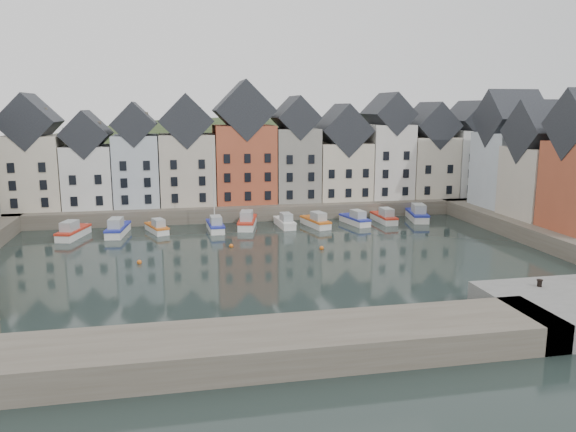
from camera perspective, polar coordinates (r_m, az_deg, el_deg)
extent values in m
plane|color=black|center=(58.01, -1.05, -4.90)|extent=(260.00, 260.00, 0.00)
cube|color=#524B3F|center=(86.76, -4.63, 1.08)|extent=(90.00, 16.00, 2.00)
cube|color=#524B3F|center=(76.04, 27.09, -1.52)|extent=(14.00, 54.00, 2.00)
cube|color=#524B3F|center=(36.10, -10.68, -13.56)|extent=(50.00, 6.00, 2.00)
ellipsoid|color=#1F3319|center=(116.38, -6.02, -6.00)|extent=(153.60, 70.40, 64.00)
sphere|color=#1D3216|center=(106.14, -13.61, 6.80)|extent=(5.77, 5.77, 5.77)
sphere|color=#1D3216|center=(121.03, 5.39, 7.26)|extent=(5.27, 5.27, 5.27)
sphere|color=#1D3216|center=(117.10, 9.61, 6.92)|extent=(5.07, 5.07, 5.07)
sphere|color=#1D3216|center=(113.01, 1.03, 6.89)|extent=(5.01, 5.01, 5.01)
sphere|color=#1D3216|center=(115.25, -25.38, 5.30)|extent=(3.94, 3.94, 3.94)
sphere|color=#1D3216|center=(121.60, 7.04, 7.21)|extent=(5.21, 5.21, 5.21)
sphere|color=#1D3216|center=(114.41, -5.42, 7.15)|extent=(5.45, 5.45, 5.45)
sphere|color=#1D3216|center=(114.06, 13.48, 6.33)|extent=(4.49, 4.49, 4.49)
cube|color=beige|center=(85.53, -24.36, 4.08)|extent=(7.67, 8.00, 10.07)
cube|color=black|center=(85.09, -24.73, 8.71)|extent=(7.67, 8.16, 7.67)
cube|color=silver|center=(84.28, -19.50, 3.83)|extent=(6.56, 8.00, 8.61)
cube|color=black|center=(83.82, -19.76, 7.86)|extent=(6.56, 8.16, 6.56)
cube|color=silver|center=(83.53, -15.08, 4.51)|extent=(6.20, 8.00, 10.02)
cube|color=black|center=(83.09, -15.31, 9.00)|extent=(6.20, 8.16, 6.20)
cube|color=#C0B5A2|center=(83.37, -10.20, 4.73)|extent=(7.70, 8.00, 10.08)
cube|color=black|center=(82.93, -10.36, 9.50)|extent=(7.70, 8.16, 7.70)
cube|color=#AC4C31|center=(83.90, -4.48, 5.32)|extent=(8.69, 8.00, 11.28)
cube|color=black|center=(83.50, -4.56, 10.65)|extent=(8.69, 8.16, 8.69)
cube|color=gray|center=(85.20, 0.69, 5.27)|extent=(6.43, 8.00, 10.78)
cube|color=black|center=(84.79, 0.70, 9.97)|extent=(6.43, 8.16, 6.43)
cube|color=beige|center=(87.13, 5.40, 4.61)|extent=(7.88, 8.00, 8.56)
cube|color=black|center=(86.66, 5.48, 8.71)|extent=(7.88, 8.16, 7.88)
cube|color=silver|center=(89.38, 9.95, 5.53)|extent=(6.50, 8.00, 11.27)
cube|color=black|center=(89.01, 10.11, 10.18)|extent=(6.50, 8.16, 6.50)
cube|color=beige|center=(92.25, 14.01, 4.93)|extent=(7.23, 8.00, 9.32)
cube|color=black|center=(91.83, 14.20, 8.93)|extent=(7.23, 8.16, 7.23)
cube|color=silver|center=(95.34, 17.76, 5.22)|extent=(6.18, 8.00, 10.32)
cube|color=black|center=(94.96, 18.00, 9.23)|extent=(6.18, 8.16, 6.18)
cube|color=silver|center=(85.17, 21.42, 4.38)|extent=(7.47, 8.00, 10.38)
cube|color=black|center=(84.74, 21.76, 9.19)|extent=(7.62, 8.00, 8.00)
cube|color=#C0B5A2|center=(78.69, 24.51, 3.11)|extent=(8.14, 8.00, 8.89)
cube|color=black|center=(78.18, 24.88, 7.77)|extent=(8.30, 8.00, 8.00)
sphere|color=#C95D17|center=(65.10, -5.79, -3.05)|extent=(0.50, 0.50, 0.50)
sphere|color=#C95D17|center=(63.95, 3.44, -3.27)|extent=(0.50, 0.50, 0.50)
sphere|color=#C95D17|center=(60.12, -14.87, -4.56)|extent=(0.50, 0.50, 0.50)
cube|color=silver|center=(74.50, -20.94, -1.77)|extent=(3.47, 6.53, 1.15)
cube|color=red|center=(74.38, -20.97, -1.30)|extent=(3.61, 6.68, 0.26)
cube|color=#989EA0|center=(73.42, -21.31, -0.98)|extent=(2.07, 2.80, 1.25)
cube|color=silver|center=(74.34, -16.88, -1.53)|extent=(2.71, 6.62, 1.18)
cube|color=#222A9B|center=(74.21, -16.90, -1.05)|extent=(2.83, 6.76, 0.27)
cube|color=#989EA0|center=(73.17, -17.09, -0.71)|extent=(1.81, 2.74, 1.29)
cube|color=silver|center=(74.47, -13.18, -1.38)|extent=(3.23, 5.49, 0.96)
cube|color=#C95D17|center=(74.36, -13.20, -0.98)|extent=(3.35, 5.62, 0.22)
cube|color=#989EA0|center=(73.52, -13.03, -0.69)|extent=(1.86, 2.39, 1.05)
cube|color=silver|center=(74.13, -7.40, -1.21)|extent=(2.02, 5.90, 1.07)
cube|color=#222A9B|center=(74.01, -7.41, -0.76)|extent=(2.12, 6.03, 0.24)
cube|color=#989EA0|center=(73.05, -7.34, -0.45)|extent=(1.47, 2.39, 1.17)
cylinder|color=silver|center=(73.75, -7.55, 3.06)|extent=(0.14, 0.14, 10.69)
cube|color=silver|center=(75.75, -4.15, -0.84)|extent=(3.36, 6.91, 1.22)
cube|color=red|center=(75.62, -4.15, -0.35)|extent=(3.50, 7.07, 0.28)
cube|color=#989EA0|center=(74.52, -4.23, 0.00)|extent=(2.08, 2.93, 1.33)
cube|color=silver|center=(75.84, -0.35, -0.85)|extent=(2.07, 5.71, 1.03)
cube|color=silver|center=(75.73, -0.35, -0.43)|extent=(2.17, 5.83, 0.23)
cube|color=#989EA0|center=(74.82, -0.18, -0.13)|extent=(1.46, 2.33, 1.12)
cube|color=silver|center=(76.12, 2.80, -0.80)|extent=(3.03, 6.16, 1.08)
cube|color=#C95D17|center=(76.01, 2.80, -0.37)|extent=(3.16, 6.29, 0.25)
cube|color=#989EA0|center=(75.12, 3.11, -0.04)|extent=(1.87, 2.61, 1.18)
cube|color=silver|center=(78.17, 6.78, -0.56)|extent=(2.89, 5.99, 1.06)
cube|color=#222A9B|center=(78.06, 6.79, -0.15)|extent=(3.01, 6.12, 0.24)
cube|color=#989EA0|center=(77.22, 7.12, 0.16)|extent=(1.80, 2.53, 1.15)
cube|color=silver|center=(80.07, 9.70, -0.36)|extent=(1.95, 6.00, 1.09)
cube|color=red|center=(79.96, 9.71, 0.06)|extent=(2.06, 6.12, 0.25)
cube|color=#989EA0|center=(79.04, 9.97, 0.36)|extent=(1.46, 2.42, 1.19)
cube|color=silver|center=(82.64, 12.93, -0.09)|extent=(3.37, 7.08, 1.25)
cube|color=#222A9B|center=(82.52, 12.95, 0.37)|extent=(3.51, 7.24, 0.28)
cube|color=#989EA0|center=(81.42, 13.13, 0.71)|extent=(2.10, 2.99, 1.36)
cylinder|color=black|center=(48.67, 24.19, -6.27)|extent=(0.36, 0.36, 0.50)
cylinder|color=black|center=(48.60, 24.21, -5.97)|extent=(0.48, 0.48, 0.08)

